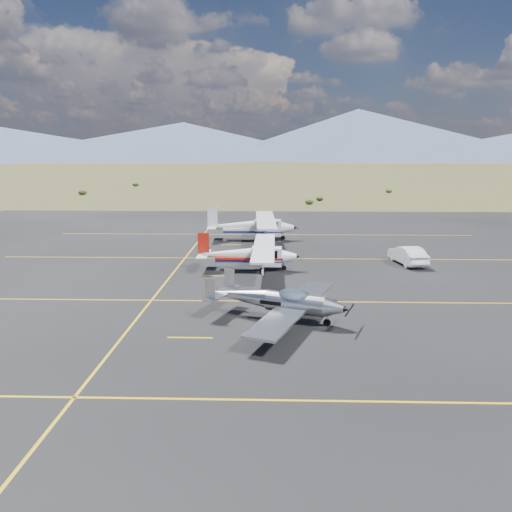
% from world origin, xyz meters
% --- Properties ---
extents(ground, '(1600.00, 1600.00, 0.00)m').
position_xyz_m(ground, '(0.00, 0.00, 0.00)').
color(ground, '#383D1C').
rests_on(ground, ground).
extents(apron, '(72.00, 72.00, 0.02)m').
position_xyz_m(apron, '(0.00, 7.00, 0.00)').
color(apron, black).
rests_on(apron, ground).
extents(aircraft_low_wing, '(6.77, 9.11, 2.01)m').
position_xyz_m(aircraft_low_wing, '(1.01, -1.04, 0.96)').
color(aircraft_low_wing, silver).
rests_on(aircraft_low_wing, apron).
extents(aircraft_cessna, '(6.07, 10.12, 2.57)m').
position_xyz_m(aircraft_cessna, '(-0.93, 9.20, 1.14)').
color(aircraft_cessna, white).
rests_on(aircraft_cessna, apron).
extents(aircraft_plain, '(7.09, 11.86, 3.00)m').
position_xyz_m(aircraft_plain, '(-1.11, 20.92, 1.33)').
color(aircraft_plain, silver).
rests_on(aircraft_plain, apron).
extents(sedan, '(2.07, 4.23, 1.34)m').
position_xyz_m(sedan, '(10.44, 11.39, 0.68)').
color(sedan, white).
rests_on(sedan, apron).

